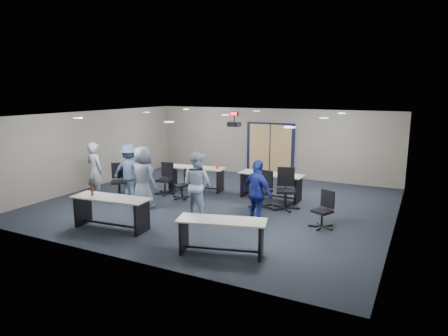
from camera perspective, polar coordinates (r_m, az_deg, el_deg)
The scene contains 25 objects.
floor at distance 12.29m, azimuth -0.86°, elevation -5.07°, with size 10.00×10.00×0.00m, color #1C222D.
back_wall at distance 16.05m, azimuth 6.67°, elevation 3.62°, with size 10.00×0.04×2.70m, color slate.
front_wall at distance 8.36m, azimuth -15.49°, elevation -3.69°, with size 10.00×0.04×2.70m, color slate.
left_wall at distance 14.96m, azimuth -18.08°, elevation 2.60°, with size 0.04×9.00×2.70m, color slate.
right_wall at distance 10.64m, azimuth 23.66°, elevation -1.09°, with size 0.04×9.00×2.70m, color slate.
ceiling at distance 11.82m, azimuth -0.90°, elevation 7.59°, with size 10.00×9.00×0.04m, color white.
double_door at distance 16.06m, azimuth 6.60°, elevation 2.54°, with size 2.00×0.07×2.20m.
exit_sign at distance 16.52m, azimuth 1.44°, elevation 7.74°, with size 0.32×0.07×0.18m.
ceiling_projector at distance 12.15m, azimuth 1.47°, elevation 6.29°, with size 0.35×0.32×0.37m.
ceiling_can_lights at distance 12.04m, azimuth -0.33°, elevation 7.52°, with size 6.24×5.74×0.02m, color silver, non-canonical shape.
table_front_left at distance 10.37m, azimuth -15.85°, elevation -5.37°, with size 2.06×0.86×1.11m.
table_front_right at distance 8.49m, azimuth -0.33°, elevation -8.92°, with size 1.97×1.11×0.76m.
table_back_left at distance 13.79m, azimuth -3.99°, elevation -0.91°, with size 2.07×0.94×0.94m.
table_back_right at distance 12.74m, azimuth 6.71°, elevation -1.95°, with size 2.05×0.73×0.82m.
chair_back_a at distance 13.38m, azimuth -8.47°, elevation -1.54°, with size 0.65×0.65×1.04m, color black, non-canonical shape.
chair_back_b at distance 12.79m, azimuth -6.07°, elevation -2.32°, with size 0.59×0.59×0.93m, color black, non-canonical shape.
chair_back_c at distance 11.75m, azimuth 5.41°, elevation -3.12°, with size 0.69×0.69×1.09m, color black, non-canonical shape.
chair_back_d at distance 11.67m, azimuth 8.81°, elevation -3.01°, with size 0.76×0.76×1.21m, color black, non-canonical shape.
chair_loose_left at distance 13.30m, azimuth -14.77°, elevation -1.74°, with size 0.69×0.69×1.10m, color black, non-canonical shape.
chair_loose_right at distance 10.35m, azimuth 13.87°, elevation -5.82°, with size 0.59×0.59×0.94m, color black, non-canonical shape.
person_gray at distance 13.16m, azimuth -17.94°, elevation -0.43°, with size 0.67×0.44×1.83m, color gray.
person_plaid at distance 11.90m, azimuth -11.48°, elevation -1.32°, with size 0.89×0.58×1.82m, color slate.
person_lightblue at distance 10.84m, azimuth -3.84°, elevation -2.38°, with size 0.88×0.68×1.80m, color #A3B5D8.
person_navy at distance 10.20m, azimuth 4.81°, elevation -3.56°, with size 1.00×0.41×1.70m, color navy.
person_back at distance 13.17m, azimuth -13.37°, elevation -0.40°, with size 1.12×0.64×1.73m, color #465C7F.
Camera 1 is at (5.52, -10.42, 3.43)m, focal length 32.00 mm.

